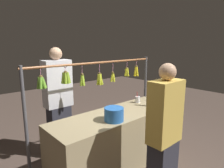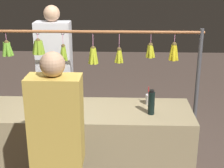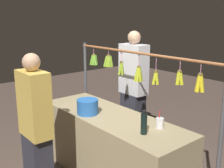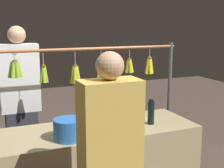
# 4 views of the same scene
# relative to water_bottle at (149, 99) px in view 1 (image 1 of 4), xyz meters

# --- Properties ---
(ground_plane) EXTENTS (12.00, 12.00, 0.00)m
(ground_plane) POSITION_rel_water_bottle_xyz_m (0.62, -0.09, -0.95)
(ground_plane) COLOR #504037
(market_counter) EXTENTS (2.08, 0.69, 0.83)m
(market_counter) POSITION_rel_water_bottle_xyz_m (0.62, -0.09, -0.53)
(market_counter) COLOR tan
(market_counter) RESTS_ON ground
(display_rack) EXTENTS (2.39, 0.13, 1.58)m
(display_rack) POSITION_rel_water_bottle_xyz_m (0.67, -0.52, 0.23)
(display_rack) COLOR #4C4C51
(display_rack) RESTS_ON ground
(water_bottle) EXTENTS (0.07, 0.07, 0.25)m
(water_bottle) POSITION_rel_water_bottle_xyz_m (0.00, 0.00, 0.00)
(water_bottle) COLOR black
(water_bottle) RESTS_ON market_counter
(blue_bucket) EXTENTS (0.26, 0.26, 0.18)m
(blue_bucket) POSITION_rel_water_bottle_xyz_m (0.85, 0.09, -0.03)
(blue_bucket) COLOR blue
(blue_bucket) RESTS_ON market_counter
(drink_cup) EXTENTS (0.08, 0.08, 0.20)m
(drink_cup) POSITION_rel_water_bottle_xyz_m (-0.00, -0.24, -0.06)
(drink_cup) COLOR silver
(drink_cup) RESTS_ON market_counter
(vendor_person) EXTENTS (0.42, 0.23, 1.78)m
(vendor_person) POSITION_rel_water_bottle_xyz_m (1.13, -0.94, -0.07)
(vendor_person) COLOR #2D2D38
(vendor_person) RESTS_ON ground
(customer_person) EXTENTS (0.39, 0.21, 1.64)m
(customer_person) POSITION_rel_water_bottle_xyz_m (0.77, 0.80, -0.14)
(customer_person) COLOR #2D2D38
(customer_person) RESTS_ON ground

